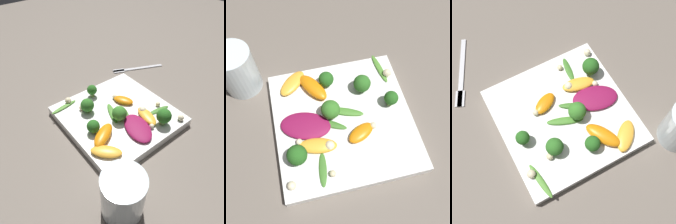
# 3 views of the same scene
# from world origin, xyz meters

# --- Properties ---
(ground_plane) EXTENTS (2.40, 2.40, 0.00)m
(ground_plane) POSITION_xyz_m (0.00, 0.00, 0.00)
(ground_plane) COLOR #6B6056
(plate) EXTENTS (0.28, 0.28, 0.02)m
(plate) POSITION_xyz_m (0.00, 0.00, 0.01)
(plate) COLOR white
(plate) RESTS_ON ground_plane
(fork) EXTENTS (0.18, 0.09, 0.01)m
(fork) POSITION_xyz_m (0.21, 0.17, 0.00)
(fork) COLOR silver
(fork) RESTS_ON ground_plane
(radicchio_leaf_0) EXTENTS (0.09, 0.11, 0.01)m
(radicchio_leaf_0) POSITION_xyz_m (0.00, -0.08, 0.03)
(radicchio_leaf_0) COLOR maroon
(radicchio_leaf_0) RESTS_ON plate
(orange_segment_0) EXTENTS (0.07, 0.07, 0.01)m
(orange_segment_0) POSITION_xyz_m (-0.11, -0.09, 0.03)
(orange_segment_0) COLOR #FCAD33
(orange_segment_0) RESTS_ON plate
(orange_segment_1) EXTENTS (0.05, 0.08, 0.01)m
(orange_segment_1) POSITION_xyz_m (0.05, -0.06, 0.03)
(orange_segment_1) COLOR #FCAD33
(orange_segment_1) RESTS_ON plate
(orange_segment_2) EXTENTS (0.09, 0.07, 0.02)m
(orange_segment_2) POSITION_xyz_m (-0.08, -0.05, 0.03)
(orange_segment_2) COLOR orange
(orange_segment_2) RESTS_ON plate
(orange_segment_3) EXTENTS (0.05, 0.07, 0.01)m
(orange_segment_3) POSITION_xyz_m (0.04, 0.03, 0.03)
(orange_segment_3) COLOR orange
(orange_segment_3) RESTS_ON plate
(broccoli_floret_0) EXTENTS (0.03, 0.03, 0.04)m
(broccoli_floret_0) POSITION_xyz_m (-0.01, 0.10, 0.05)
(broccoli_floret_0) COLOR #7A9E51
(broccoli_floret_0) RESTS_ON plate
(broccoli_floret_1) EXTENTS (0.03, 0.03, 0.04)m
(broccoli_floret_1) POSITION_xyz_m (-0.09, -0.02, 0.04)
(broccoli_floret_1) COLOR #84AD5B
(broccoli_floret_1) RESTS_ON plate
(broccoli_floret_2) EXTENTS (0.04, 0.04, 0.05)m
(broccoli_floret_2) POSITION_xyz_m (0.06, -0.10, 0.05)
(broccoli_floret_2) COLOR #7A9E51
(broccoli_floret_2) RESTS_ON plate
(broccoli_floret_3) EXTENTS (0.04, 0.04, 0.04)m
(broccoli_floret_3) POSITION_xyz_m (-0.01, -0.02, 0.05)
(broccoli_floret_3) COLOR #84AD5B
(broccoli_floret_3) RESTS_ON plate
(broccoli_floret_4) EXTENTS (0.04, 0.04, 0.04)m
(broccoli_floret_4) POSITION_xyz_m (-0.06, 0.05, 0.05)
(broccoli_floret_4) COLOR #7A9E51
(broccoli_floret_4) RESTS_ON plate
(arugula_sprig_0) EXTENTS (0.07, 0.02, 0.00)m
(arugula_sprig_0) POSITION_xyz_m (0.09, -0.06, 0.03)
(arugula_sprig_0) COLOR #3D7528
(arugula_sprig_0) RESTS_ON plate
(arugula_sprig_1) EXTENTS (0.05, 0.08, 0.01)m
(arugula_sprig_1) POSITION_xyz_m (-0.01, 0.01, 0.03)
(arugula_sprig_1) COLOR #47842D
(arugula_sprig_1) RESTS_ON plate
(arugula_sprig_2) EXTENTS (0.08, 0.02, 0.01)m
(arugula_sprig_2) POSITION_xyz_m (-0.10, 0.11, 0.03)
(arugula_sprig_2) COLOR #518E33
(arugula_sprig_2) RESTS_ON plate
(arugula_sprig_3) EXTENTS (0.06, 0.09, 0.01)m
(arugula_sprig_3) POSITION_xyz_m (-0.00, -0.04, 0.03)
(arugula_sprig_3) COLOR #3D7528
(arugula_sprig_3) RESTS_ON plate
(macadamia_nut_0) EXTENTS (0.01, 0.01, 0.01)m
(macadamia_nut_0) POSITION_xyz_m (0.11, -0.05, 0.03)
(macadamia_nut_0) COLOR beige
(macadamia_nut_0) RESTS_ON plate
(macadamia_nut_1) EXTENTS (0.01, 0.01, 0.01)m
(macadamia_nut_1) POSITION_xyz_m (0.03, 0.05, 0.03)
(macadamia_nut_1) COLOR beige
(macadamia_nut_1) RESTS_ON plate
(macadamia_nut_2) EXTENTS (0.02, 0.02, 0.02)m
(macadamia_nut_2) POSITION_xyz_m (-0.08, 0.12, 0.03)
(macadamia_nut_2) COLOR beige
(macadamia_nut_2) RESTS_ON plate
(macadamia_nut_3) EXTENTS (0.02, 0.02, 0.02)m
(macadamia_nut_3) POSITION_xyz_m (0.11, -0.12, 0.03)
(macadamia_nut_3) COLOR beige
(macadamia_nut_3) RESTS_ON plate
(macadamia_nut_4) EXTENTS (0.01, 0.01, 0.01)m
(macadamia_nut_4) POSITION_xyz_m (0.03, -0.10, 0.03)
(macadamia_nut_4) COLOR beige
(macadamia_nut_4) RESTS_ON plate
(macadamia_nut_5) EXTENTS (0.02, 0.02, 0.02)m
(macadamia_nut_5) POSITION_xyz_m (0.05, -0.04, 0.03)
(macadamia_nut_5) COLOR beige
(macadamia_nut_5) RESTS_ON plate
(macadamia_nut_6) EXTENTS (0.01, 0.01, 0.01)m
(macadamia_nut_6) POSITION_xyz_m (-0.07, 0.07, 0.03)
(macadamia_nut_6) COLOR beige
(macadamia_nut_6) RESTS_ON plate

